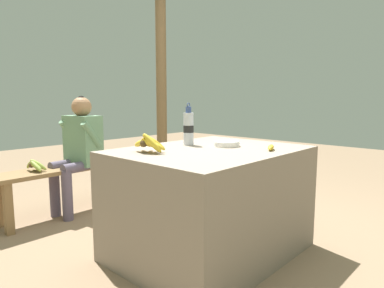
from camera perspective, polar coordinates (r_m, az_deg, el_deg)
ground_plane at (r=2.49m, az=2.93°, el=-17.52°), size 12.00×12.00×0.00m
market_counter at (r=2.36m, az=2.99°, el=-9.53°), size 1.23×0.95×0.72m
banana_bunch_ripe at (r=2.12m, az=-7.25°, el=0.15°), size 0.16×0.27×0.13m
serving_bowl at (r=2.40m, az=5.80°, el=0.11°), size 0.18×0.18×0.04m
water_bottle at (r=2.45m, az=-0.58°, el=2.68°), size 0.07×0.07×0.30m
loose_banana_front at (r=2.27m, az=13.01°, el=-0.56°), size 0.15×0.09×0.04m
wooden_bench at (r=3.37m, az=-18.50°, el=-4.55°), size 1.52×0.32×0.44m
seated_vendor at (r=3.29m, az=-18.37°, el=-0.26°), size 0.43×0.41×1.08m
banana_bunch_green at (r=3.18m, az=-24.68°, el=-3.18°), size 0.14×0.24×0.12m
support_post_far at (r=4.23m, az=-5.12°, el=8.41°), size 0.13×0.13×2.23m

